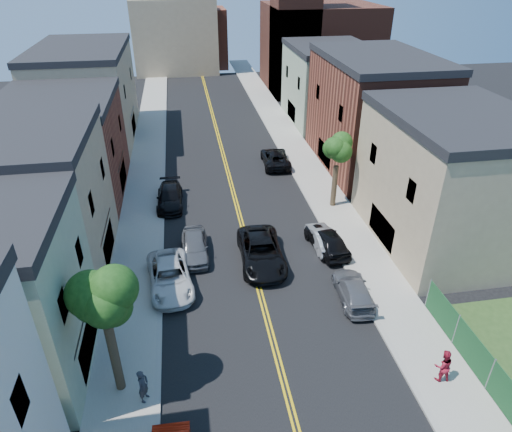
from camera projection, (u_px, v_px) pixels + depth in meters
name	position (u px, v px, depth m)	size (l,w,h in m)	color
sidewalk_left	(146.00, 170.00, 44.19)	(3.20, 100.00, 0.15)	gray
sidewalk_right	(302.00, 159.00, 46.42)	(3.20, 100.00, 0.15)	gray
curb_left	(164.00, 168.00, 44.43)	(0.30, 100.00, 0.15)	gray
curb_right	(286.00, 160.00, 46.17)	(0.30, 100.00, 0.15)	gray
bldg_left_tan_near	(27.00, 209.00, 28.31)	(9.00, 10.00, 9.00)	#998466
bldg_left_brick	(64.00, 151.00, 37.94)	(9.00, 12.00, 8.00)	brown
bldg_left_tan_far	(88.00, 97.00, 49.49)	(9.00, 16.00, 9.50)	#998466
bldg_right_tan	(449.00, 184.00, 31.41)	(9.00, 12.00, 9.00)	#998466
bldg_right_brick	(372.00, 115.00, 43.10)	(9.00, 14.00, 10.00)	brown
bldg_right_palegrn	(328.00, 86.00, 55.41)	(9.00, 12.00, 8.50)	gray
church	(314.00, 40.00, 67.07)	(16.20, 14.20, 22.60)	#4C2319
backdrop_left	(175.00, 36.00, 77.55)	(14.00, 8.00, 12.00)	#998466
backdrop_center	(198.00, 38.00, 82.03)	(10.00, 8.00, 10.00)	brown
fence_right	(510.00, 402.00, 20.13)	(0.04, 15.00, 1.90)	#143F1E
tree_left_mid	(99.00, 282.00, 18.76)	(5.20, 5.20, 9.29)	#38281C
tree_right_far	(339.00, 141.00, 35.04)	(4.40, 4.40, 8.03)	#38281C
white_pickup	(170.00, 277.00, 28.43)	(2.60, 5.64, 1.57)	silver
grey_car_left	(195.00, 246.00, 31.35)	(1.86, 4.63, 1.58)	#4E5055
black_car_left	(170.00, 197.00, 37.78)	(2.08, 5.12, 1.49)	black
grey_car_right	(353.00, 290.00, 27.48)	(1.86, 4.57, 1.33)	#57585E
black_car_right	(327.00, 240.00, 32.01)	(1.93, 4.80, 1.64)	black
silver_car_right	(322.00, 238.00, 32.49)	(1.45, 4.15, 1.37)	#B0B3B9
dark_car_right_far	(275.00, 158.00, 44.98)	(2.51, 5.44, 1.51)	black
black_suv_lane	(261.00, 252.00, 30.65)	(2.85, 6.19, 1.72)	black
pedestrian_left	(143.00, 386.00, 20.91)	(0.67, 0.44, 1.83)	#292A31
pedestrian_right	(443.00, 366.00, 21.93)	(0.90, 0.70, 1.86)	maroon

